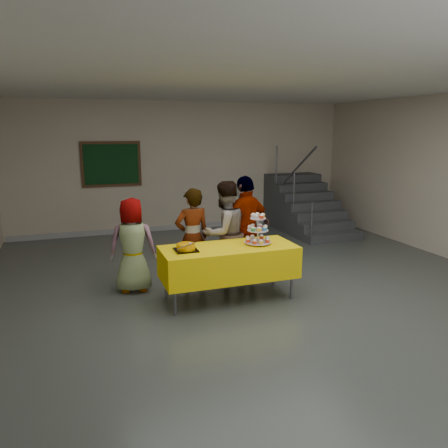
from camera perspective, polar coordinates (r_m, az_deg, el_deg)
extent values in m
plane|color=#4C514C|center=(6.12, 6.89, -10.51)|extent=(10.00, 10.00, 0.00)
cube|color=beige|center=(10.40, -5.16, 7.50)|extent=(8.00, 0.04, 3.00)
cube|color=silver|center=(5.68, 7.71, 18.61)|extent=(8.00, 10.00, 0.04)
cube|color=#999999|center=(10.60, -4.99, -0.29)|extent=(7.90, 0.03, 0.12)
cylinder|color=#595960|center=(5.69, -6.44, -8.36)|extent=(0.04, 0.04, 0.73)
cylinder|color=#595960|center=(6.25, 8.84, -6.51)|extent=(0.04, 0.04, 0.73)
cylinder|color=#595960|center=(6.22, -7.65, -6.55)|extent=(0.04, 0.04, 0.73)
cylinder|color=#595960|center=(6.74, 6.53, -5.04)|extent=(0.04, 0.04, 0.73)
cube|color=#595960|center=(6.06, 0.63, -3.25)|extent=(1.80, 0.70, 0.02)
cube|color=yellow|center=(6.12, 0.62, -4.96)|extent=(1.88, 0.78, 0.44)
cylinder|color=silver|center=(6.21, 4.40, -2.57)|extent=(0.18, 0.18, 0.01)
cylinder|color=silver|center=(6.16, 4.43, -0.72)|extent=(0.02, 0.02, 0.42)
cylinder|color=silver|center=(6.20, 4.41, -2.34)|extent=(0.38, 0.38, 0.01)
cylinder|color=silver|center=(6.16, 4.43, -0.81)|extent=(0.30, 0.30, 0.01)
cylinder|color=silver|center=(6.13, 4.46, 0.73)|extent=(0.22, 0.22, 0.01)
cube|color=black|center=(5.88, -5.00, -3.40)|extent=(0.30, 0.30, 0.02)
cylinder|color=#F19500|center=(5.87, -5.01, -2.99)|extent=(0.25, 0.25, 0.07)
ellipsoid|color=#F19500|center=(5.86, -5.01, -2.66)|extent=(0.25, 0.25, 0.05)
ellipsoid|color=white|center=(5.83, -4.50, -2.54)|extent=(0.08, 0.08, 0.02)
cube|color=silver|center=(5.73, -4.89, -2.83)|extent=(0.30, 0.16, 0.04)
imported|color=slate|center=(6.53, -11.84, -2.72)|extent=(0.76, 0.58, 1.40)
imported|color=slate|center=(6.65, -4.15, -1.75)|extent=(0.58, 0.41, 1.51)
imported|color=slate|center=(6.71, 0.08, -1.16)|extent=(0.93, 0.82, 1.60)
imported|color=#5C5C65|center=(6.88, 2.90, -0.58)|extent=(1.06, 0.72, 1.66)
cube|color=#424447|center=(9.66, 14.16, -1.68)|extent=(1.30, 0.30, 0.18)
cube|color=#424447|center=(9.89, 13.24, -0.79)|extent=(1.30, 0.30, 0.36)
cube|color=#424447|center=(10.11, 12.36, 0.07)|extent=(1.30, 0.30, 0.54)
cube|color=#424447|center=(10.35, 11.52, 0.89)|extent=(1.30, 0.30, 0.72)
cube|color=#424447|center=(10.58, 10.72, 1.68)|extent=(1.30, 0.30, 0.90)
cube|color=#424447|center=(10.82, 9.95, 2.43)|extent=(1.30, 0.30, 1.08)
cube|color=#424447|center=(11.07, 9.21, 3.14)|extent=(1.30, 0.30, 1.26)
cube|color=#424447|center=(11.33, 8.49, 3.38)|extent=(1.30, 0.30, 1.26)
cylinder|color=#595960|center=(9.23, 11.33, 0.10)|extent=(0.04, 0.04, 0.90)
cylinder|color=#595960|center=(9.82, 9.10, 4.11)|extent=(0.04, 0.04, 0.90)
cylinder|color=#595960|center=(10.56, 6.88, 7.69)|extent=(0.04, 0.04, 0.90)
cylinder|color=#595960|center=(9.81, 9.05, 6.75)|extent=(0.04, 1.85, 1.20)
cube|color=#472B16|center=(10.08, -14.50, 7.58)|extent=(1.30, 0.04, 1.00)
cube|color=#113617|center=(10.06, -14.49, 7.57)|extent=(1.18, 0.02, 0.88)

